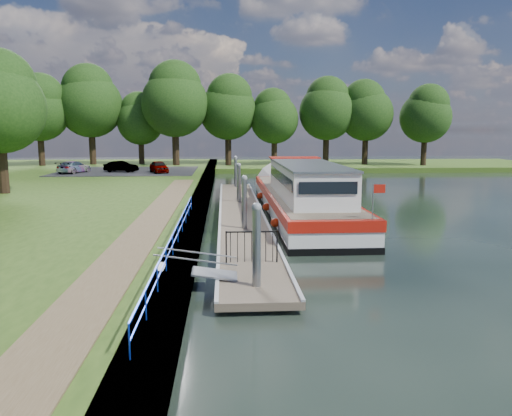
{
  "coord_description": "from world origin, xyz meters",
  "views": [
    {
      "loc": [
        -0.94,
        -14.97,
        5.06
      ],
      "look_at": [
        0.55,
        8.35,
        1.4
      ],
      "focal_mm": 35.0,
      "sensor_mm": 36.0,
      "label": 1
    }
  ],
  "objects": [
    {
      "name": "pontoon",
      "position": [
        0.0,
        13.0,
        0.18
      ],
      "size": [
        2.5,
        30.0,
        0.56
      ],
      "color": "brown",
      "rests_on": "ground"
    },
    {
      "name": "gate_panel",
      "position": [
        -0.0,
        2.2,
        1.15
      ],
      "size": [
        1.85,
        0.05,
        1.15
      ],
      "color": "black",
      "rests_on": "ground"
    },
    {
      "name": "barge",
      "position": [
        3.6,
        14.93,
        1.09
      ],
      "size": [
        4.36,
        21.15,
        4.78
      ],
      "color": "black",
      "rests_on": "ground"
    },
    {
      "name": "footpath",
      "position": [
        -4.4,
        8.0,
        0.8
      ],
      "size": [
        1.6,
        40.0,
        0.05
      ],
      "primitive_type": "cube",
      "color": "brown",
      "rests_on": "riverbank"
    },
    {
      "name": "carpark",
      "position": [
        -11.0,
        38.0,
        0.81
      ],
      "size": [
        14.0,
        12.0,
        0.06
      ],
      "primitive_type": "cube",
      "color": "black",
      "rests_on": "riverbank"
    },
    {
      "name": "mooring_piles",
      "position": [
        0.0,
        13.0,
        1.28
      ],
      "size": [
        0.3,
        27.3,
        3.55
      ],
      "color": "gray",
      "rests_on": "ground"
    },
    {
      "name": "gangway",
      "position": [
        -1.85,
        0.5,
        0.63
      ],
      "size": [
        2.58,
        1.0,
        0.92
      ],
      "color": "#A5A8AD",
      "rests_on": "ground"
    },
    {
      "name": "car_c",
      "position": [
        -15.88,
        35.68,
        1.43
      ],
      "size": [
        2.82,
        4.43,
        1.19
      ],
      "primitive_type": "imported",
      "rotation": [
        0.0,
        0.0,
        2.84
      ],
      "color": "#999999",
      "rests_on": "carpark"
    },
    {
      "name": "car_b",
      "position": [
        -11.41,
        36.48,
        1.39
      ],
      "size": [
        3.57,
        1.98,
        1.11
      ],
      "primitive_type": "imported",
      "rotation": [
        0.0,
        0.0,
        1.32
      ],
      "color": "#999999",
      "rests_on": "carpark"
    },
    {
      "name": "ground",
      "position": [
        0.0,
        0.0,
        0.0
      ],
      "size": [
        160.0,
        160.0,
        0.0
      ],
      "primitive_type": "plane",
      "color": "black",
      "rests_on": "ground"
    },
    {
      "name": "horizon_trees",
      "position": [
        -1.61,
        48.68,
        7.95
      ],
      "size": [
        54.38,
        10.03,
        12.87
      ],
      "color": "#332316",
      "rests_on": "ground"
    },
    {
      "name": "blue_fence",
      "position": [
        -2.75,
        3.0,
        1.31
      ],
      "size": [
        0.04,
        18.04,
        0.72
      ],
      "color": "#0C2DBF",
      "rests_on": "riverbank"
    },
    {
      "name": "bank_edge",
      "position": [
        -2.55,
        15.0,
        0.39
      ],
      "size": [
        1.1,
        90.0,
        0.78
      ],
      "primitive_type": "cube",
      "color": "#473D2D",
      "rests_on": "ground"
    },
    {
      "name": "far_bank",
      "position": [
        12.0,
        52.0,
        0.3
      ],
      "size": [
        60.0,
        18.0,
        0.6
      ],
      "primitive_type": "cube",
      "color": "#2E4B15",
      "rests_on": "ground"
    },
    {
      "name": "car_a",
      "position": [
        -7.49,
        35.5,
        1.44
      ],
      "size": [
        2.49,
        3.79,
        1.2
      ],
      "primitive_type": "imported",
      "rotation": [
        0.0,
        0.0,
        0.33
      ],
      "color": "#999999",
      "rests_on": "carpark"
    }
  ]
}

